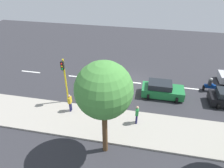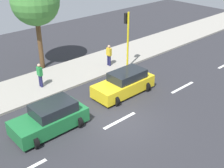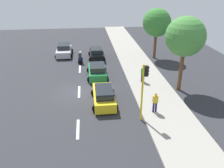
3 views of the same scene
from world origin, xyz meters
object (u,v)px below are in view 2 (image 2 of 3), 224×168
(car_green, at_px, (50,118))
(car_yellow_cab, at_px, (124,83))
(street_tree_north, at_px, (35,2))
(traffic_light_corner, at_px, (127,33))
(pedestrian_near_signal, at_px, (109,55))
(pedestrian_by_tree, at_px, (40,75))

(car_green, xyz_separation_m, car_yellow_cab, (0.24, -5.77, 0.00))
(street_tree_north, bearing_deg, traffic_light_corner, -135.02)
(car_green, distance_m, street_tree_north, 9.66)
(car_green, relative_size, pedestrian_near_signal, 2.38)
(car_green, distance_m, traffic_light_corner, 9.38)
(pedestrian_near_signal, bearing_deg, car_green, 117.56)
(car_green, bearing_deg, car_yellow_cab, -87.59)
(traffic_light_corner, bearing_deg, car_green, 108.69)
(traffic_light_corner, distance_m, street_tree_north, 7.01)
(traffic_light_corner, relative_size, street_tree_north, 0.65)
(pedestrian_near_signal, distance_m, street_tree_north, 6.68)
(pedestrian_by_tree, bearing_deg, traffic_light_corner, -103.61)
(car_green, height_order, pedestrian_by_tree, pedestrian_by_tree)
(car_yellow_cab, bearing_deg, street_tree_north, 13.98)
(pedestrian_near_signal, relative_size, traffic_light_corner, 0.38)
(pedestrian_near_signal, xyz_separation_m, traffic_light_corner, (-1.19, -0.76, 1.87))
(pedestrian_near_signal, height_order, street_tree_north, street_tree_north)
(pedestrian_by_tree, height_order, traffic_light_corner, traffic_light_corner)
(pedestrian_by_tree, bearing_deg, car_yellow_cab, -138.79)
(car_yellow_cab, xyz_separation_m, traffic_light_corner, (2.68, -2.86, 2.22))
(car_yellow_cab, height_order, pedestrian_by_tree, pedestrian_by_tree)
(car_yellow_cab, bearing_deg, pedestrian_by_tree, 41.21)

